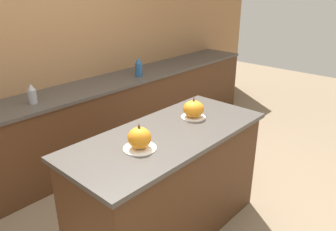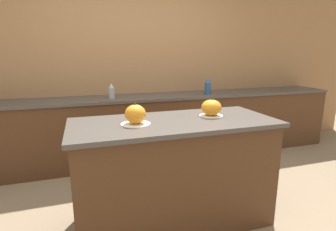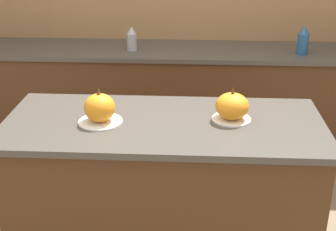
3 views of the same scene
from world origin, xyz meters
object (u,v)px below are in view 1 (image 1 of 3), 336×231
pumpkin_cake_right (194,109)px  bottle_short (32,94)px  bottle_tall (139,67)px  pumpkin_cake_left (140,139)px

pumpkin_cake_right → bottle_short: pumpkin_cake_right is taller
bottle_tall → pumpkin_cake_right: bearing=-115.4°
pumpkin_cake_right → bottle_short: 1.56m
pumpkin_cake_left → pumpkin_cake_right: (0.68, 0.07, -0.00)m
pumpkin_cake_left → pumpkin_cake_right: bearing=6.0°
pumpkin_cake_left → bottle_tall: bottle_tall is taller
bottle_tall → bottle_short: bottle_tall is taller
pumpkin_cake_left → pumpkin_cake_right: pumpkin_cake_left is taller
pumpkin_cake_right → bottle_tall: bottle_tall is taller
pumpkin_cake_left → pumpkin_cake_right: size_ratio=1.12×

